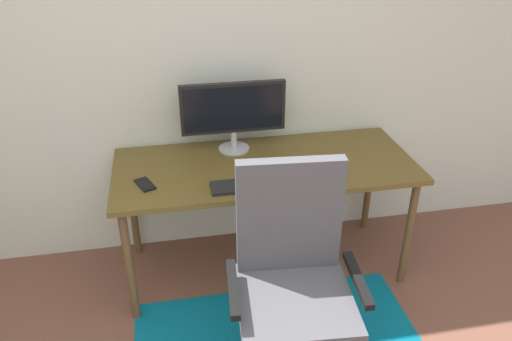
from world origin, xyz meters
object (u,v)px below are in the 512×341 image
object	(u,v)px
computer_mouse	(309,178)
cell_phone	(145,184)
office_chair	(292,307)
desk	(265,173)
coffee_cup	(332,174)
keyboard	(253,185)
monitor	(233,111)

from	to	relation	value
computer_mouse	cell_phone	distance (m)	0.85
cell_phone	office_chair	xyz separation A→B (m)	(0.61, -0.70, -0.29)
desk	coffee_cup	world-z (taller)	coffee_cup
cell_phone	desk	bearing A→B (deg)	-12.34
keyboard	computer_mouse	distance (m)	0.30
monitor	coffee_cup	size ratio (longest dim) A/B	5.68
desk	office_chair	xyz separation A→B (m)	(-0.05, -0.82, -0.22)
computer_mouse	keyboard	bearing A→B (deg)	-179.66
coffee_cup	office_chair	world-z (taller)	office_chair
keyboard	office_chair	bearing A→B (deg)	-83.59
desk	cell_phone	distance (m)	0.67
keyboard	office_chair	distance (m)	0.66
computer_mouse	office_chair	size ratio (longest dim) A/B	0.10
monitor	cell_phone	size ratio (longest dim) A/B	4.26
monitor	computer_mouse	bearing A→B (deg)	-53.23
desk	keyboard	size ratio (longest dim) A/B	3.87
monitor	computer_mouse	size ratio (longest dim) A/B	5.73
keyboard	computer_mouse	world-z (taller)	computer_mouse
computer_mouse	cell_phone	xyz separation A→B (m)	(-0.84, 0.11, -0.01)
keyboard	cell_phone	bearing A→B (deg)	168.00
monitor	office_chair	size ratio (longest dim) A/B	0.55
cell_phone	coffee_cup	bearing A→B (deg)	-31.78
desk	keyboard	distance (m)	0.27
keyboard	cell_phone	world-z (taller)	keyboard
desk	monitor	distance (m)	0.40
monitor	coffee_cup	bearing A→B (deg)	-47.83
keyboard	cell_phone	distance (m)	0.55
desk	office_chair	world-z (taller)	office_chair
keyboard	office_chair	size ratio (longest dim) A/B	0.40
monitor	office_chair	xyz separation A→B (m)	(0.10, -1.03, -0.53)
desk	computer_mouse	distance (m)	0.31
desk	coffee_cup	distance (m)	0.42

